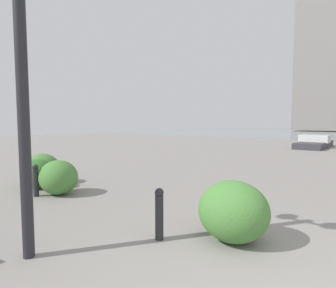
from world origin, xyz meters
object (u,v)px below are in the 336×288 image
bollard_mid (36,180)px  boat (314,144)px  lamppost (21,46)px  bollard_near (159,213)px

bollard_mid → boat: bearing=-95.5°
lamppost → boat: bearing=-86.6°
lamppost → bollard_mid: 3.83m
boat → bollard_mid: bearing=84.5°
boat → lamppost: bearing=93.4°
bollard_near → lamppost: bearing=58.5°
bollard_mid → boat: 17.82m
bollard_near → bollard_mid: 3.72m
bollard_near → boat: boat is taller
lamppost → bollard_near: bearing=-121.5°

